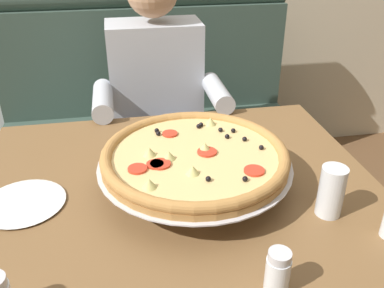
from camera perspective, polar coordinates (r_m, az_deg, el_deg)
booth_bench at (r=2.19m, az=-5.55°, el=1.04°), size 1.50×0.78×1.13m
dining_table at (r=1.25m, az=-1.76°, el=-9.23°), size 1.15×1.00×0.73m
diner_main at (r=1.82m, az=-4.55°, el=5.94°), size 0.54×0.64×1.27m
pizza at (r=1.15m, az=0.37°, el=-1.80°), size 0.53×0.53×0.13m
shaker_pepper_flakes at (r=0.91m, az=11.54°, el=-16.87°), size 0.05×0.05×0.10m
plate_near_left at (r=1.21m, az=-21.99°, el=-7.23°), size 0.22×0.22×0.02m
drinking_glass at (r=1.12m, az=18.35°, el=-6.44°), size 0.07×0.07×0.14m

